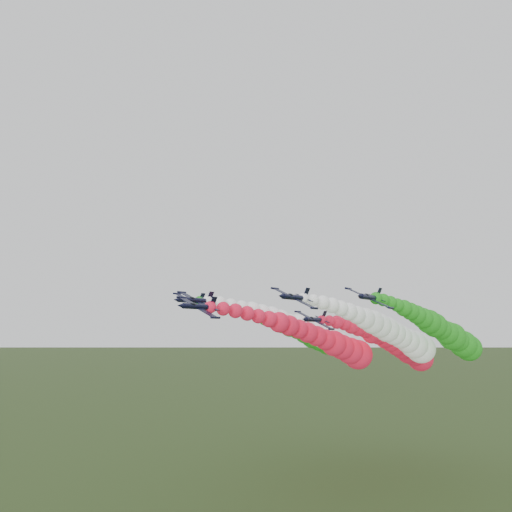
% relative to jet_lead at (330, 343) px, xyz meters
% --- Properties ---
extents(jet_lead, '(12.78, 71.11, 16.86)m').
position_rel_jet_lead_xyz_m(jet_lead, '(0.00, 0.00, 0.00)').
color(jet_lead, black).
rests_on(jet_lead, ground).
extents(jet_inner_left, '(12.17, 70.50, 16.25)m').
position_rel_jet_lead_xyz_m(jet_inner_left, '(-6.87, 5.05, 2.24)').
color(jet_inner_left, black).
rests_on(jet_inner_left, ground).
extents(jet_inner_right, '(12.74, 71.07, 16.82)m').
position_rel_jet_lead_xyz_m(jet_inner_right, '(14.26, 8.40, 1.86)').
color(jet_inner_right, black).
rests_on(jet_inner_right, ground).
extents(jet_outer_left, '(12.50, 70.83, 16.58)m').
position_rel_jet_lead_xyz_m(jet_outer_left, '(-18.04, 17.18, 2.71)').
color(jet_outer_left, black).
rests_on(jet_outer_left, ground).
extents(jet_outer_right, '(12.32, 70.65, 16.40)m').
position_rel_jet_lead_xyz_m(jet_outer_right, '(24.72, 16.12, 2.20)').
color(jet_outer_right, black).
rests_on(jet_outer_right, ground).
extents(jet_trail, '(12.74, 71.07, 16.82)m').
position_rel_jet_lead_xyz_m(jet_trail, '(8.96, 27.06, -1.88)').
color(jet_trail, black).
rests_on(jet_trail, ground).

